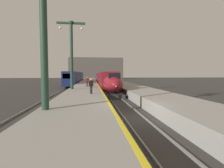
{
  "coord_description": "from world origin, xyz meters",
  "views": [
    {
      "loc": [
        -3.05,
        -11.86,
        3.25
      ],
      "look_at": [
        -0.18,
        12.24,
        1.8
      ],
      "focal_mm": 27.38,
      "sensor_mm": 36.0,
      "label": 1
    }
  ],
  "objects_px": {
    "regional_train_adjacent": "(76,77)",
    "station_column_near": "(44,15)",
    "station_column_mid": "(71,49)",
    "rolling_suitcase": "(90,85)",
    "highspeed_train_main": "(105,79)",
    "passenger_near_edge": "(87,81)",
    "passenger_mid_platform": "(91,85)"
  },
  "relations": [
    {
      "from": "regional_train_adjacent",
      "to": "station_column_near",
      "type": "height_order",
      "value": "station_column_near"
    },
    {
      "from": "station_column_mid",
      "to": "rolling_suitcase",
      "type": "height_order",
      "value": "station_column_mid"
    },
    {
      "from": "regional_train_adjacent",
      "to": "station_column_near",
      "type": "xyz_separation_m",
      "value": [
        2.26,
        -44.81,
        4.64
      ]
    },
    {
      "from": "highspeed_train_main",
      "to": "station_column_mid",
      "type": "bearing_deg",
      "value": -112.04
    },
    {
      "from": "station_column_mid",
      "to": "passenger_near_edge",
      "type": "xyz_separation_m",
      "value": [
        2.08,
        4.66,
        -4.78
      ]
    },
    {
      "from": "station_column_near",
      "to": "rolling_suitcase",
      "type": "bearing_deg",
      "value": 82.39
    },
    {
      "from": "passenger_mid_platform",
      "to": "rolling_suitcase",
      "type": "relative_size",
      "value": 1.72
    },
    {
      "from": "station_column_near",
      "to": "passenger_near_edge",
      "type": "xyz_separation_m",
      "value": [
        2.02,
        19.01,
        -4.73
      ]
    },
    {
      "from": "rolling_suitcase",
      "to": "station_column_near",
      "type": "bearing_deg",
      "value": -97.61
    },
    {
      "from": "regional_train_adjacent",
      "to": "passenger_near_edge",
      "type": "height_order",
      "value": "regional_train_adjacent"
    },
    {
      "from": "passenger_near_edge",
      "to": "station_column_mid",
      "type": "bearing_deg",
      "value": -114.03
    },
    {
      "from": "highspeed_train_main",
      "to": "station_column_near",
      "type": "bearing_deg",
      "value": -101.42
    },
    {
      "from": "station_column_near",
      "to": "passenger_mid_platform",
      "type": "height_order",
      "value": "station_column_near"
    },
    {
      "from": "highspeed_train_main",
      "to": "station_column_near",
      "type": "xyz_separation_m",
      "value": [
        -5.84,
        -28.93,
        4.84
      ]
    },
    {
      "from": "station_column_near",
      "to": "rolling_suitcase",
      "type": "distance_m",
      "value": 20.13
    },
    {
      "from": "highspeed_train_main",
      "to": "rolling_suitcase",
      "type": "xyz_separation_m",
      "value": [
        -3.28,
        -9.71,
        -0.57
      ]
    },
    {
      "from": "station_column_mid",
      "to": "rolling_suitcase",
      "type": "distance_m",
      "value": 7.77
    },
    {
      "from": "station_column_mid",
      "to": "passenger_near_edge",
      "type": "distance_m",
      "value": 6.99
    },
    {
      "from": "highspeed_train_main",
      "to": "passenger_mid_platform",
      "type": "distance_m",
      "value": 21.14
    },
    {
      "from": "passenger_near_edge",
      "to": "highspeed_train_main",
      "type": "bearing_deg",
      "value": 68.92
    },
    {
      "from": "passenger_near_edge",
      "to": "regional_train_adjacent",
      "type": "bearing_deg",
      "value": 99.41
    },
    {
      "from": "passenger_near_edge",
      "to": "rolling_suitcase",
      "type": "xyz_separation_m",
      "value": [
        0.55,
        0.2,
        -0.69
      ]
    },
    {
      "from": "regional_train_adjacent",
      "to": "station_column_mid",
      "type": "xyz_separation_m",
      "value": [
        2.2,
        -30.46,
        4.69
      ]
    },
    {
      "from": "passenger_near_edge",
      "to": "passenger_mid_platform",
      "type": "relative_size",
      "value": 1.0
    },
    {
      "from": "highspeed_train_main",
      "to": "station_column_near",
      "type": "relative_size",
      "value": 4.09
    },
    {
      "from": "passenger_near_edge",
      "to": "passenger_mid_platform",
      "type": "xyz_separation_m",
      "value": [
        0.7,
        -10.99,
        0.0
      ]
    },
    {
      "from": "passenger_mid_platform",
      "to": "rolling_suitcase",
      "type": "height_order",
      "value": "passenger_mid_platform"
    },
    {
      "from": "passenger_near_edge",
      "to": "station_column_near",
      "type": "bearing_deg",
      "value": -96.07
    },
    {
      "from": "station_column_mid",
      "to": "passenger_near_edge",
      "type": "bearing_deg",
      "value": 65.97
    },
    {
      "from": "passenger_mid_platform",
      "to": "rolling_suitcase",
      "type": "xyz_separation_m",
      "value": [
        -0.15,
        11.19,
        -0.69
      ]
    },
    {
      "from": "station_column_mid",
      "to": "passenger_mid_platform",
      "type": "distance_m",
      "value": 8.4
    },
    {
      "from": "station_column_near",
      "to": "rolling_suitcase",
      "type": "xyz_separation_m",
      "value": [
        2.57,
        19.21,
        -5.41
      ]
    }
  ]
}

